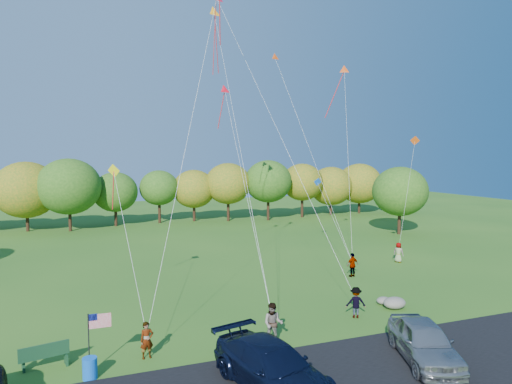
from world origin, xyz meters
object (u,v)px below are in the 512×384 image
flyer_a (147,340)px  park_bench (45,355)px  flyer_e (398,252)px  minivan_navy (272,367)px  flyer_b (273,324)px  flyer_d (353,265)px  minivan_silver (424,341)px  trash_barrel (90,368)px  flyer_c (356,302)px

flyer_a → park_bench: flyer_a is taller
flyer_a → flyer_e: flyer_e is taller
minivan_navy → flyer_b: (1.65, 3.84, 0.06)m
flyer_d → flyer_b: bearing=31.9°
minivan_navy → minivan_silver: 6.83m
minivan_silver → trash_barrel: bearing=-174.7°
minivan_navy → flyer_b: 4.18m
minivan_silver → flyer_e: 18.54m
flyer_e → trash_barrel: flyer_e is taller
minivan_navy → minivan_silver: (6.83, -0.11, 0.00)m
minivan_navy → flyer_d: (11.48, 12.58, -0.03)m
flyer_d → flyer_a: bearing=18.3°
flyer_c → trash_barrel: (-13.37, -2.12, -0.41)m
flyer_a → flyer_e: size_ratio=0.97×
trash_barrel → park_bench: bearing=138.1°
flyer_b → flyer_e: bearing=68.3°
minivan_silver → flyer_c: minivan_silver is taller
flyer_b → park_bench: (-9.62, 0.99, -0.39)m
flyer_b → flyer_c: 5.68m
minivan_silver → flyer_c: 5.54m
park_bench → trash_barrel: park_bench is taller
flyer_d → flyer_e: 6.45m
minivan_navy → trash_barrel: bearing=138.4°
flyer_b → flyer_c: bearing=49.0°
flyer_c → trash_barrel: bearing=30.0°
park_bench → trash_barrel: 2.29m
trash_barrel → flyer_a: bearing=24.8°
flyer_d → flyer_e: (5.94, 2.52, -0.05)m
minivan_navy → flyer_e: minivan_navy is taller
flyer_c → flyer_d: bearing=-100.5°
minivan_silver → trash_barrel: (-13.09, 3.41, -0.48)m
flyer_e → park_bench: bearing=79.1°
minivan_navy → minivan_silver: bearing=-14.6°
flyer_c → flyer_e: flyer_c is taller
minivan_silver → trash_barrel: minivan_silver is taller
flyer_c → minivan_silver: bearing=108.1°
minivan_silver → park_bench: 15.61m
flyer_a → minivan_silver: bearing=-31.1°
flyer_a → flyer_b: 5.64m
flyer_b → flyer_d: size_ratio=1.11×
minivan_silver → flyer_a: size_ratio=3.11×
park_bench → flyer_b: bearing=-18.7°
flyer_b → park_bench: size_ratio=1.01×
minivan_silver → flyer_a: bearing=177.4°
flyer_e → park_bench: flyer_e is taller
flyer_c → flyer_d: size_ratio=0.96×
flyer_c → flyer_e: bearing=-115.9°
flyer_d → park_bench: size_ratio=0.91×
flyer_a → flyer_e: (21.39, 10.73, 0.02)m
flyer_d → trash_barrel: bearing=17.9°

